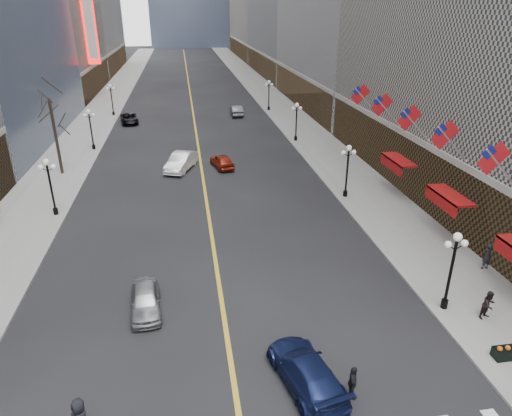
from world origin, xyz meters
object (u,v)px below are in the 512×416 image
object	(u,v)px
streetlamp_east_0	(452,263)
streetlamp_west_1	(50,181)
streetlamp_west_3	(111,96)
ped_ne_corner	(487,256)
streetlamp_west_2	(90,125)
car_nb_far	(129,119)
streetlamp_east_2	(296,118)
streetlamp_east_1	(348,166)
car_sb_near	(306,371)
car_sb_mid	(222,161)
streetlamp_east_3	(269,92)
car_sb_far	(236,111)
car_nb_near	(145,300)
car_nb_mid	(181,162)

from	to	relation	value
streetlamp_east_0	streetlamp_west_1	world-z (taller)	same
streetlamp_west_3	ped_ne_corner	distance (m)	56.28
streetlamp_west_2	car_nb_far	size ratio (longest dim) A/B	0.94
streetlamp_west_3	car_nb_far	distance (m)	6.30
streetlamp_west_1	streetlamp_east_2	bearing A→B (deg)	37.33
streetlamp_east_2	streetlamp_west_1	world-z (taller)	same
streetlamp_east_1	streetlamp_east_2	bearing A→B (deg)	90.00
streetlamp_east_0	streetlamp_east_1	bearing A→B (deg)	90.00
streetlamp_east_2	streetlamp_west_2	size ratio (longest dim) A/B	1.00
car_sb_near	ped_ne_corner	xyz separation A→B (m)	(13.33, 7.33, 0.28)
streetlamp_west_1	car_sb_mid	world-z (taller)	streetlamp_west_1
streetlamp_east_3	car_sb_far	size ratio (longest dim) A/B	0.98
streetlamp_east_2	car_nb_far	world-z (taller)	streetlamp_east_2
streetlamp_west_3	car_nb_near	distance (m)	50.19
streetlamp_west_3	car_sb_near	xyz separation A→B (m)	(14.87, -56.00, -2.17)
streetlamp_west_3	streetlamp_west_1	bearing A→B (deg)	-90.00
streetlamp_east_0	car_sb_near	xyz separation A→B (m)	(-8.73, -4.00, -2.17)
streetlamp_west_2	car_sb_far	world-z (taller)	streetlamp_west_2
streetlamp_east_1	car_nb_far	distance (m)	37.24
streetlamp_west_2	car_sb_near	distance (m)	40.86
car_sb_mid	car_sb_far	xyz separation A→B (m)	(4.30, 23.77, 0.07)
streetlamp_east_2	car_nb_mid	bearing A→B (deg)	-148.68
streetlamp_east_2	streetlamp_west_2	xyz separation A→B (m)	(-23.60, 0.00, 0.00)
streetlamp_west_1	car_nb_mid	world-z (taller)	streetlamp_west_1
streetlamp_east_3	car_sb_far	xyz separation A→B (m)	(-5.41, -2.56, -2.14)
car_nb_near	car_sb_far	bearing A→B (deg)	73.10
streetlamp_west_2	car_nb_near	size ratio (longest dim) A/B	1.14
streetlamp_west_2	car_nb_near	distance (m)	32.55
car_sb_near	car_nb_near	bearing A→B (deg)	-54.56
car_nb_near	car_sb_far	size ratio (longest dim) A/B	0.86
car_nb_mid	car_nb_far	bearing A→B (deg)	129.18
car_nb_near	car_nb_far	world-z (taller)	car_nb_near
streetlamp_east_2	streetlamp_east_3	distance (m)	18.00
streetlamp_west_2	streetlamp_west_3	world-z (taller)	same
streetlamp_east_0	car_sb_mid	xyz separation A→B (m)	(-9.70, 25.67, -2.21)
streetlamp_east_1	streetlamp_west_1	xyz separation A→B (m)	(-23.60, 0.00, 0.00)
streetlamp_west_1	streetlamp_west_3	xyz separation A→B (m)	(0.00, 36.00, 0.00)
car_nb_mid	car_sb_far	xyz separation A→B (m)	(8.39, 23.83, -0.10)
streetlamp_east_0	streetlamp_west_3	bearing A→B (deg)	114.41
streetlamp_east_1	car_nb_mid	world-z (taller)	streetlamp_east_1
streetlamp_west_3	car_nb_mid	world-z (taller)	streetlamp_west_3
car_sb_mid	car_sb_far	distance (m)	24.15
streetlamp_west_1	car_sb_near	world-z (taller)	streetlamp_west_1
streetlamp_west_1	car_sb_far	xyz separation A→B (m)	(18.19, 33.44, -2.14)
streetlamp_west_2	streetlamp_east_1	bearing A→B (deg)	-37.33
ped_ne_corner	car_sb_near	bearing A→B (deg)	20.23
car_sb_far	streetlamp_west_3	bearing A→B (deg)	-8.12
streetlamp_west_3	car_sb_mid	size ratio (longest dim) A/B	1.12
streetlamp_east_3	car_nb_far	world-z (taller)	streetlamp_east_3
streetlamp_east_1	car_nb_mid	bearing A→B (deg)	145.17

